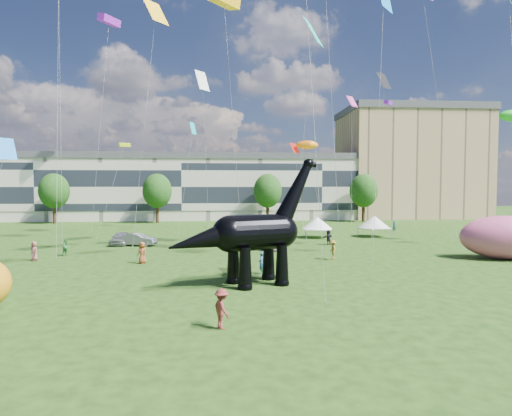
{
  "coord_description": "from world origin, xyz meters",
  "views": [
    {
      "loc": [
        0.09,
        -25.03,
        6.74
      ],
      "look_at": [
        2.53,
        8.0,
        5.0
      ],
      "focal_mm": 30.0,
      "sensor_mm": 36.0,
      "label": 1
    }
  ],
  "objects": [
    {
      "name": "gazebo_far",
      "position": [
        19.73,
        29.73,
        1.96
      ],
      "size": [
        5.05,
        5.05,
        2.8
      ],
      "rotation": [
        0.0,
        0.0,
        0.31
      ],
      "color": "silver",
      "rests_on": "ground"
    },
    {
      "name": "visitors",
      "position": [
        -1.77,
        14.24,
        0.88
      ],
      "size": [
        53.77,
        41.68,
        1.89
      ],
      "color": "#307178",
      "rests_on": "ground"
    },
    {
      "name": "kites",
      "position": [
        4.19,
        26.63,
        24.34
      ],
      "size": [
        64.95,
        50.32,
        24.91
      ],
      "color": "#E70F45",
      "rests_on": "ground"
    },
    {
      "name": "car_grey",
      "position": [
        -9.67,
        23.37,
        0.7
      ],
      "size": [
        4.46,
        2.26,
        1.4
      ],
      "primitive_type": "imported",
      "rotation": [
        0.0,
        0.0,
        1.38
      ],
      "color": "slate",
      "rests_on": "ground"
    },
    {
      "name": "terrace_row",
      "position": [
        -8.0,
        62.0,
        6.0
      ],
      "size": [
        78.0,
        11.0,
        12.0
      ],
      "primitive_type": "cube",
      "color": "beige",
      "rests_on": "ground"
    },
    {
      "name": "tree_far_left",
      "position": [
        -30.0,
        53.0,
        6.29
      ],
      "size": [
        5.2,
        5.2,
        9.44
      ],
      "color": "#382314",
      "rests_on": "ground"
    },
    {
      "name": "car_dark",
      "position": [
        5.3,
        20.12,
        0.67
      ],
      "size": [
        2.8,
        4.93,
        1.35
      ],
      "primitive_type": "imported",
      "rotation": [
        0.0,
        0.0,
        -0.21
      ],
      "color": "#595960",
      "rests_on": "ground"
    },
    {
      "name": "ground",
      "position": [
        0.0,
        0.0,
        0.0
      ],
      "size": [
        220.0,
        220.0,
        0.0
      ],
      "primitive_type": "plane",
      "color": "#16330C",
      "rests_on": "ground"
    },
    {
      "name": "apartment_block",
      "position": [
        40.0,
        65.0,
        11.0
      ],
      "size": [
        28.0,
        18.0,
        22.0
      ],
      "primitive_type": "cube",
      "color": "tan",
      "rests_on": "ground"
    },
    {
      "name": "tree_mid_left",
      "position": [
        -12.0,
        53.0,
        6.29
      ],
      "size": [
        5.2,
        5.2,
        9.44
      ],
      "color": "#382314",
      "rests_on": "ground"
    },
    {
      "name": "inflatable_pink",
      "position": [
        25.76,
        12.08,
        2.0
      ],
      "size": [
        8.76,
        5.89,
        4.01
      ],
      "primitive_type": "ellipsoid",
      "rotation": [
        0.0,
        0.0,
        -0.25
      ],
      "color": "#CD5081",
      "rests_on": "ground"
    },
    {
      "name": "tree_far_right",
      "position": [
        26.0,
        53.0,
        6.29
      ],
      "size": [
        5.2,
        5.2,
        9.44
      ],
      "color": "#382314",
      "rests_on": "ground"
    },
    {
      "name": "dinosaur_sculpture",
      "position": [
        1.86,
        3.65,
        3.4
      ],
      "size": [
        10.79,
        5.49,
        9.0
      ],
      "rotation": [
        0.0,
        0.0,
        0.37
      ],
      "color": "black",
      "rests_on": "ground"
    },
    {
      "name": "gazebo_near",
      "position": [
        12.01,
        29.18,
        1.91
      ],
      "size": [
        4.43,
        4.43,
        2.72
      ],
      "rotation": [
        0.0,
        0.0,
        -0.15
      ],
      "color": "white",
      "rests_on": "ground"
    },
    {
      "name": "car_white",
      "position": [
        3.77,
        23.76,
        0.79
      ],
      "size": [
        5.84,
        2.99,
        1.58
      ],
      "primitive_type": "imported",
      "rotation": [
        0.0,
        0.0,
        1.64
      ],
      "color": "white",
      "rests_on": "ground"
    },
    {
      "name": "car_silver",
      "position": [
        -11.77,
        24.5,
        0.73
      ],
      "size": [
        1.94,
        4.37,
        1.46
      ],
      "primitive_type": "imported",
      "rotation": [
        0.0,
        0.0,
        -0.05
      ],
      "color": "#B4B5B9",
      "rests_on": "ground"
    },
    {
      "name": "tree_mid_right",
      "position": [
        8.0,
        53.0,
        6.29
      ],
      "size": [
        5.2,
        5.2,
        9.44
      ],
      "color": "#382314",
      "rests_on": "ground"
    }
  ]
}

